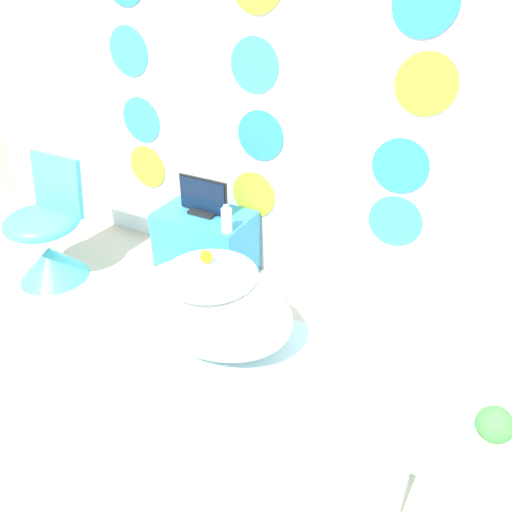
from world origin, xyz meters
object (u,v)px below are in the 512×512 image
object	(u,v)px
tv	(203,198)
bathtub	(212,307)
vase	(227,220)
chair	(48,241)
potted_plant_left	(492,433)

from	to	relation	value
tv	bathtub	bearing A→B (deg)	-54.01
vase	tv	bearing A→B (deg)	152.15
chair	vase	xyz separation A→B (m)	(1.13, 0.39, 0.26)
vase	chair	bearing A→B (deg)	-160.97
bathtub	tv	distance (m)	0.76
chair	tv	bearing A→B (deg)	30.80
vase	potted_plant_left	world-z (taller)	potted_plant_left
vase	potted_plant_left	bearing A→B (deg)	-29.48
chair	tv	xyz separation A→B (m)	(0.87, 0.52, 0.29)
tv	potted_plant_left	bearing A→B (deg)	-29.25
bathtub	vase	bearing A→B (deg)	110.05
chair	tv	distance (m)	1.06
bathtub	vase	distance (m)	0.54
vase	potted_plant_left	distance (m)	1.79
tv	potted_plant_left	size ratio (longest dim) A/B	1.65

